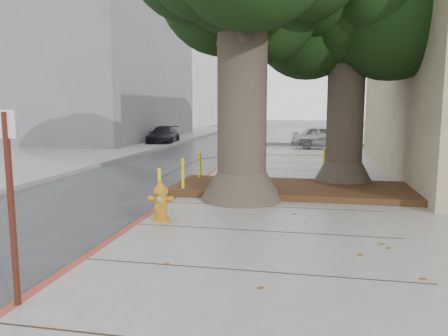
# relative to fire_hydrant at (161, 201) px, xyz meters

# --- Properties ---
(ground) EXTENTS (140.00, 140.00, 0.00)m
(ground) POSITION_rel_fire_hydrant_xyz_m (1.57, -0.33, -0.55)
(ground) COLOR #28282B
(ground) RESTS_ON ground
(sidewalk_far) EXTENTS (16.00, 20.00, 0.15)m
(sidewalk_far) POSITION_rel_fire_hydrant_xyz_m (7.57, 29.67, -0.48)
(sidewalk_far) COLOR slate
(sidewalk_far) RESTS_ON ground
(curb_red) EXTENTS (0.14, 26.00, 0.16)m
(curb_red) POSITION_rel_fire_hydrant_xyz_m (-0.43, 2.17, -0.48)
(curb_red) COLOR maroon
(curb_red) RESTS_ON ground
(planter_bed) EXTENTS (6.40, 2.60, 0.16)m
(planter_bed) POSITION_rel_fire_hydrant_xyz_m (2.47, 3.57, -0.32)
(planter_bed) COLOR black
(planter_bed) RESTS_ON sidewalk_main
(building_far_grey) EXTENTS (12.00, 16.00, 12.00)m
(building_far_grey) POSITION_rel_fire_hydrant_xyz_m (-13.43, 21.67, 5.45)
(building_far_grey) COLOR slate
(building_far_grey) RESTS_ON ground
(building_far_white) EXTENTS (12.00, 18.00, 15.00)m
(building_far_white) POSITION_rel_fire_hydrant_xyz_m (-15.43, 44.67, 6.95)
(building_far_white) COLOR silver
(building_far_white) RESTS_ON ground
(tree_far) EXTENTS (4.50, 3.80, 7.17)m
(tree_far) POSITION_rel_fire_hydrant_xyz_m (4.21, 4.99, 4.46)
(tree_far) COLOR #4C3F33
(tree_far) RESTS_ON sidewalk_main
(bollard_ring) EXTENTS (3.79, 5.39, 0.95)m
(bollard_ring) POSITION_rel_fire_hydrant_xyz_m (0.70, 4.05, 0.11)
(bollard_ring) COLOR yellow
(bollard_ring) RESTS_ON sidewalk_main
(fire_hydrant) EXTENTS (0.44, 0.41, 0.83)m
(fire_hydrant) POSITION_rel_fire_hydrant_xyz_m (0.00, 0.00, 0.00)
(fire_hydrant) COLOR #B77712
(fire_hydrant) RESTS_ON sidewalk_main
(signpost) EXTENTS (0.22, 0.06, 2.25)m
(signpost) POSITION_rel_fire_hydrant_xyz_m (-0.38, -3.90, 0.87)
(signpost) COLOR #471911
(signpost) RESTS_ON sidewalk_main
(car_silver) EXTENTS (3.92, 1.70, 1.32)m
(car_silver) POSITION_rel_fire_hydrant_xyz_m (3.76, 17.90, 0.10)
(car_silver) COLOR #B5B6BB
(car_silver) RESTS_ON ground
(car_red) EXTENTS (3.39, 1.40, 1.09)m
(car_red) POSITION_rel_fire_hydrant_xyz_m (10.32, 19.48, -0.01)
(car_red) COLOR #9C160E
(car_red) RESTS_ON ground
(car_dark) EXTENTS (2.05, 4.10, 1.14)m
(car_dark) POSITION_rel_fire_hydrant_xyz_m (-6.40, 18.73, 0.02)
(car_dark) COLOR black
(car_dark) RESTS_ON ground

